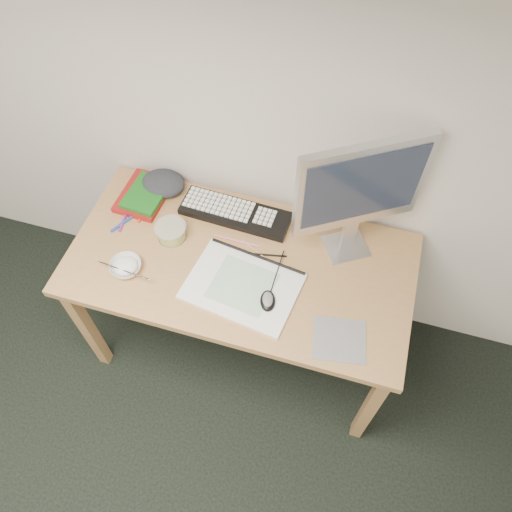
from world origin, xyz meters
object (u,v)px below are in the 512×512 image
Objects in this scene: keyboard at (235,213)px; monitor at (360,189)px; desk at (240,273)px; sketchpad at (242,286)px; rice_bowl at (126,267)px.

keyboard is 0.84× the size of monitor.
desk is 3.28× the size of sketchpad.
monitor reaches higher than rice_bowl.
keyboard is 3.76× the size of rice_bowl.
sketchpad is at bearing -65.09° from keyboard.
monitor is at bearing 23.59° from rice_bowl.
rice_bowl reaches higher than desk.
monitor reaches higher than desk.
monitor is 4.49× the size of rice_bowl.
rice_bowl is (-0.33, -0.39, 0.01)m from keyboard.
sketchpad is 0.90× the size of keyboard.
desk is 0.15m from sketchpad.
desk is 2.94× the size of keyboard.
sketchpad is 3.37× the size of rice_bowl.
monitor is (0.49, -0.03, 0.34)m from keyboard.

